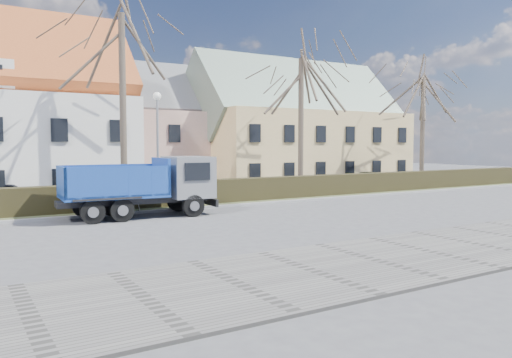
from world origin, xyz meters
TOP-DOWN VIEW (x-y plane):
  - ground at (0.00, 0.00)m, footprint 120.00×120.00m
  - sidewalk_near at (0.00, -8.50)m, footprint 80.00×5.00m
  - curb_far at (0.00, 4.60)m, footprint 80.00×0.30m
  - grass_strip at (0.00, 6.20)m, footprint 80.00×3.00m
  - hedge at (0.00, 6.00)m, footprint 60.00×0.90m
  - building_pink at (4.00, 20.00)m, footprint 10.80×8.80m
  - building_yellow at (16.00, 17.00)m, footprint 18.80×10.80m
  - tree_1 at (-2.00, 8.50)m, footprint 9.20×9.20m
  - tree_2 at (10.00, 8.50)m, footprint 8.00×8.00m
  - tree_3 at (22.00, 8.50)m, footprint 7.60×7.60m
  - dump_truck at (-3.05, 3.47)m, footprint 7.21×3.01m
  - streetlight at (-0.61, 7.00)m, footprint 0.48×0.48m
  - cart_frame at (-2.76, 4.58)m, footprint 0.70×0.54m
  - parked_car_a at (-7.45, 11.36)m, footprint 4.01×2.25m
  - parked_car_b at (18.01, 9.77)m, footprint 4.32×3.08m

SIDE VIEW (x-z plane):
  - ground at x=0.00m, z-range 0.00..0.00m
  - sidewalk_near at x=0.00m, z-range 0.00..0.08m
  - grass_strip at x=0.00m, z-range 0.00..0.10m
  - curb_far at x=0.00m, z-range 0.00..0.12m
  - cart_frame at x=-2.76m, z-range 0.00..0.56m
  - parked_car_b at x=18.01m, z-range 0.00..1.16m
  - parked_car_a at x=-7.45m, z-range 0.00..1.29m
  - hedge at x=0.00m, z-range 0.00..1.30m
  - dump_truck at x=-3.05m, z-range 0.00..2.83m
  - streetlight at x=-0.61m, z-range 0.00..6.16m
  - building_pink at x=4.00m, z-range 0.00..8.00m
  - building_yellow at x=16.00m, z-range 0.00..8.50m
  - tree_3 at x=22.00m, z-range 0.00..10.45m
  - tree_2 at x=10.00m, z-range 0.00..11.00m
  - tree_1 at x=-2.00m, z-range 0.00..12.65m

